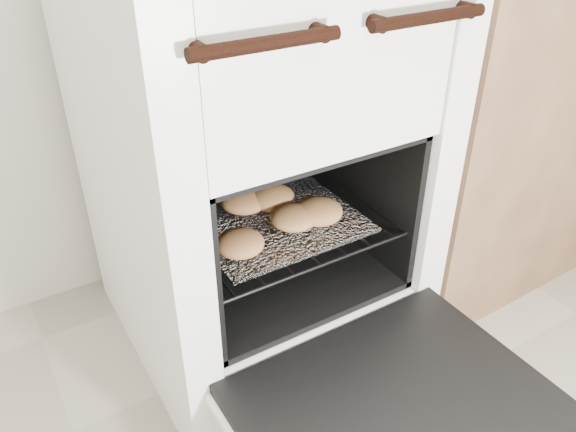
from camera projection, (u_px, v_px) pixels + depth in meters
name	position (u px, v px, depth m)	size (l,w,h in m)	color
stove	(252.00, 166.00, 1.32)	(0.66, 0.73, 1.01)	white
oven_door	(397.00, 409.00, 1.06)	(0.59, 0.46, 0.04)	black
oven_rack	(269.00, 218.00, 1.32)	(0.48, 0.46, 0.01)	black
foil_sheet	(273.00, 220.00, 1.30)	(0.37, 0.33, 0.01)	white
baked_rolls	(275.00, 212.00, 1.27)	(0.36, 0.28, 0.05)	#B9844A
counter	(491.00, 116.00, 1.69)	(0.90, 0.60, 0.90)	brown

